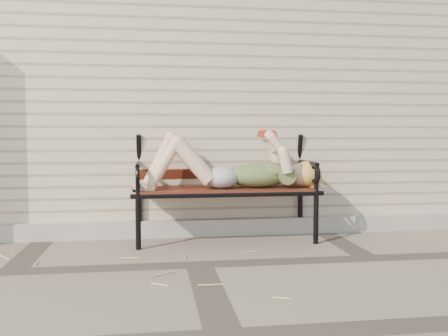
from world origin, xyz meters
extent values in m
plane|color=#786B5C|center=(0.00, 0.00, 0.00)|extent=(80.00, 80.00, 0.00)
cube|color=beige|center=(0.00, 3.00, 1.50)|extent=(8.00, 4.00, 3.00)
cube|color=#ACA89B|center=(0.00, 0.97, 0.07)|extent=(8.00, 0.10, 0.15)
cylinder|color=black|center=(-0.43, 0.52, 0.22)|extent=(0.04, 0.04, 0.44)
cylinder|color=black|center=(-0.43, 0.97, 0.22)|extent=(0.04, 0.04, 0.44)
cylinder|color=black|center=(1.02, 0.52, 0.22)|extent=(0.04, 0.04, 0.44)
cylinder|color=black|center=(1.02, 0.97, 0.22)|extent=(0.04, 0.04, 0.44)
cube|color=#5C2317|center=(0.29, 0.74, 0.44)|extent=(1.50, 0.48, 0.03)
cylinder|color=black|center=(0.29, 0.52, 0.42)|extent=(1.58, 0.04, 0.04)
cylinder|color=black|center=(0.29, 0.97, 0.42)|extent=(1.58, 0.04, 0.04)
torus|color=black|center=(0.29, 1.07, 0.93)|extent=(0.27, 0.04, 0.27)
ellipsoid|color=#0A4047|center=(0.57, 0.71, 0.56)|extent=(0.53, 0.31, 0.21)
ellipsoid|color=#0A4047|center=(0.69, 0.71, 0.60)|extent=(0.26, 0.30, 0.16)
ellipsoid|color=#B5B5BA|center=(0.26, 0.71, 0.55)|extent=(0.30, 0.33, 0.19)
sphere|color=beige|center=(0.95, 0.71, 0.56)|extent=(0.22, 0.22, 0.22)
ellipsoid|color=#E6C356|center=(1.00, 0.71, 0.57)|extent=(0.25, 0.25, 0.23)
cube|color=#AA1E13|center=(0.65, 0.71, 0.94)|extent=(0.14, 0.02, 0.02)
cube|color=white|center=(0.65, 0.67, 0.91)|extent=(0.14, 0.09, 0.05)
cube|color=white|center=(0.65, 0.76, 0.91)|extent=(0.14, 0.09, 0.05)
cube|color=#AA1E13|center=(0.65, 0.67, 0.91)|extent=(0.15, 0.09, 0.05)
cube|color=#AA1E13|center=(0.65, 0.76, 0.91)|extent=(0.15, 0.09, 0.05)
cylinder|color=#D3BF66|center=(-0.32, -0.76, 0.01)|extent=(0.06, 0.09, 0.01)
cylinder|color=#D3BF66|center=(-0.75, -0.56, 0.01)|extent=(0.03, 0.11, 0.01)
cylinder|color=#D3BF66|center=(-0.11, 0.01, 0.01)|extent=(0.12, 0.02, 0.01)
cylinder|color=#D3BF66|center=(-0.90, -0.14, 0.01)|extent=(0.09, 0.10, 0.01)
cylinder|color=#D3BF66|center=(-0.75, -0.52, 0.01)|extent=(0.10, 0.04, 0.01)
cylinder|color=#D3BF66|center=(0.14, -1.03, 0.01)|extent=(0.12, 0.13, 0.01)
cylinder|color=#D3BF66|center=(-0.88, -0.52, 0.01)|extent=(0.08, 0.06, 0.01)
cylinder|color=#D3BF66|center=(-1.34, 0.39, 0.01)|extent=(0.13, 0.11, 0.01)
cylinder|color=#D3BF66|center=(0.40, -0.58, 0.01)|extent=(0.04, 0.16, 0.01)
cylinder|color=#D3BF66|center=(-0.08, -0.85, 0.01)|extent=(0.04, 0.09, 0.01)
cylinder|color=#D3BF66|center=(0.44, 0.06, 0.01)|extent=(0.11, 0.07, 0.01)
cylinder|color=#D3BF66|center=(0.08, -0.64, 0.01)|extent=(0.06, 0.12, 0.01)
camera|label=1|loc=(-0.32, -3.43, 0.92)|focal=40.00mm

